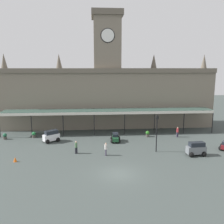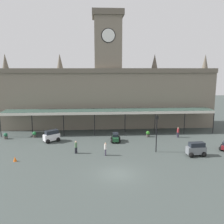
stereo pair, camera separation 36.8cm
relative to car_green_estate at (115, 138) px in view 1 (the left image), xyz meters
The scene contains 14 objects.
ground_plane 11.24m from the car_green_estate, 93.38° to the right, with size 140.00×140.00×0.00m, color #3D4543.
station_building 11.84m from the car_green_estate, 93.68° to the left, with size 38.95×6.23×20.85m.
entrance_canopy 5.96m from the car_green_estate, 97.63° to the left, with size 35.40×3.26×4.00m.
car_green_estate is the anchor object (origin of this frame).
car_white_van 9.66m from the car_green_estate, behind, with size 2.58×2.40×1.77m.
car_grey_van 11.75m from the car_green_estate, 34.18° to the right, with size 2.46×1.70×1.77m.
pedestrian_near_entrance 10.32m from the car_green_estate, ahead, with size 0.36×0.34×1.67m.
pedestrian_beside_cars 5.96m from the car_green_estate, 106.98° to the right, with size 0.34×0.39×1.67m.
pedestrian_crossing_forecourt 7.29m from the car_green_estate, 139.77° to the right, with size 0.34×0.34×1.67m.
victorian_lamppost 7.44m from the car_green_estate, 44.23° to the right, with size 0.30×0.30×5.04m.
traffic_cone 14.44m from the car_green_estate, 150.97° to the right, with size 0.40×0.40×0.60m, color orange.
planter_by_canopy 5.84m from the car_green_estate, 21.85° to the left, with size 0.60×0.60×0.96m.
planter_forecourt_centre 13.20m from the car_green_estate, 166.55° to the left, with size 0.60×0.60×0.96m.
planter_near_kerb 17.31m from the car_green_estate, behind, with size 0.60×0.60×0.96m.
Camera 1 is at (-2.49, -23.60, 11.05)m, focal length 38.49 mm.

